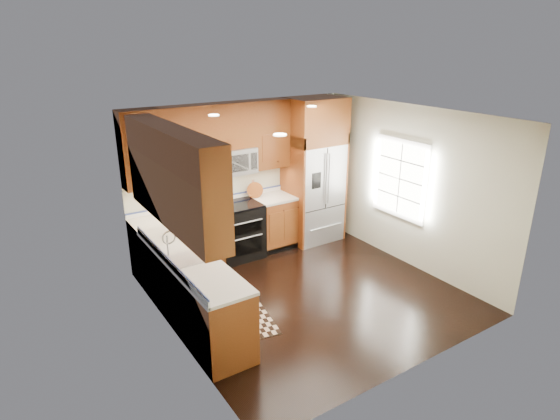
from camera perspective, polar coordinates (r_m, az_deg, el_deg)
ground at (r=7.02m, az=3.35°, el=-10.10°), size 4.00×4.00×0.00m
wall_back at (r=8.08m, az=-4.86°, el=4.01°), size 4.00×0.02×2.60m
wall_left at (r=5.59m, az=-13.21°, el=-3.92°), size 0.02×4.00×2.60m
wall_right at (r=7.77m, az=15.57°, el=2.68°), size 0.02×4.00×2.60m
window at (r=7.85m, az=14.45°, el=3.72°), size 0.04×1.10×1.30m
base_cabinets at (r=6.96m, az=-9.30°, el=-6.43°), size 2.85×3.00×0.90m
countertop at (r=6.92m, az=-8.84°, el=-2.30°), size 2.86×3.01×0.04m
upper_cabinets at (r=6.62m, az=-10.10°, el=6.67°), size 2.85×3.00×1.15m
range at (r=7.97m, az=-5.13°, el=-2.57°), size 0.76×0.67×0.95m
microwave at (r=7.70m, az=-5.87°, el=5.96°), size 0.76×0.40×0.42m
refrigerator at (r=8.45m, az=4.15°, el=4.78°), size 0.98×0.75×2.60m
sink_faucet at (r=6.00m, az=-11.36°, el=-5.32°), size 0.54×0.44×0.37m
rug at (r=6.65m, az=-6.39°, el=-12.03°), size 1.21×1.73×0.01m
knife_block at (r=7.67m, az=-9.76°, el=0.98°), size 0.14×0.17×0.28m
utensil_crock at (r=8.16m, az=-3.31°, el=2.35°), size 0.13×0.13×0.31m
cutting_board at (r=8.13m, az=-3.05°, el=1.57°), size 0.37×0.37×0.02m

